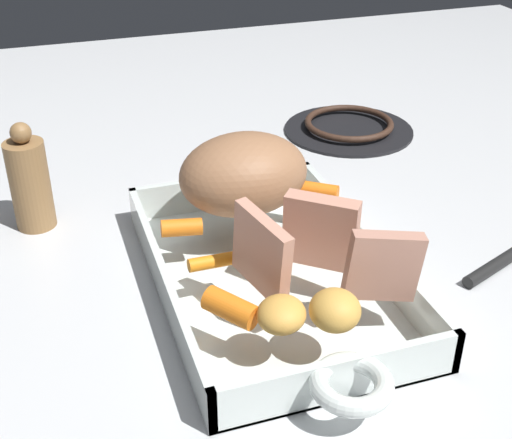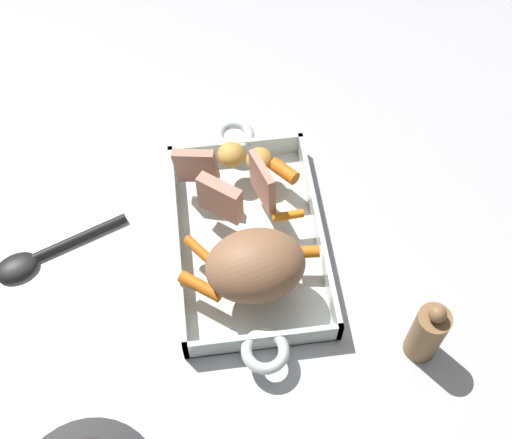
# 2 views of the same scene
# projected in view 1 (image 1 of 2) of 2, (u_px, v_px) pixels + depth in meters

# --- Properties ---
(ground_plane) EXTENTS (2.04, 2.04, 0.00)m
(ground_plane) POSITION_uv_depth(u_px,v_px,m) (270.00, 285.00, 0.77)
(ground_plane) COLOR silver
(roasting_dish) EXTENTS (0.48, 0.24, 0.05)m
(roasting_dish) POSITION_uv_depth(u_px,v_px,m) (270.00, 273.00, 0.76)
(roasting_dish) COLOR silver
(roasting_dish) RESTS_ON ground_plane
(pork_roast) EXTENTS (0.13, 0.16, 0.09)m
(pork_roast) POSITION_uv_depth(u_px,v_px,m) (240.00, 174.00, 0.80)
(pork_roast) COLOR #976746
(pork_roast) RESTS_ON roasting_dish
(roast_slice_thin) EXTENTS (0.06, 0.07, 0.08)m
(roast_slice_thin) POSITION_uv_depth(u_px,v_px,m) (321.00, 231.00, 0.71)
(roast_slice_thin) COLOR tan
(roast_slice_thin) RESTS_ON roasting_dish
(roast_slice_outer) EXTENTS (0.03, 0.08, 0.08)m
(roast_slice_outer) POSITION_uv_depth(u_px,v_px,m) (383.00, 266.00, 0.66)
(roast_slice_outer) COLOR tan
(roast_slice_outer) RESTS_ON roasting_dish
(roast_slice_thick) EXTENTS (0.09, 0.04, 0.09)m
(roast_slice_thick) POSITION_uv_depth(u_px,v_px,m) (261.00, 253.00, 0.67)
(roast_slice_thick) COLOR tan
(roast_slice_thick) RESTS_ON roasting_dish
(baby_carrot_southwest) EXTENTS (0.06, 0.05, 0.03)m
(baby_carrot_southwest) POSITION_uv_depth(u_px,v_px,m) (231.00, 308.00, 0.64)
(baby_carrot_southwest) COLOR orange
(baby_carrot_southwest) RESTS_ON roasting_dish
(baby_carrot_southeast) EXTENTS (0.07, 0.06, 0.02)m
(baby_carrot_southeast) POSITION_uv_depth(u_px,v_px,m) (323.00, 214.00, 0.79)
(baby_carrot_southeast) COLOR orange
(baby_carrot_southeast) RESTS_ON roasting_dish
(baby_carrot_center_right) EXTENTS (0.02, 0.05, 0.02)m
(baby_carrot_center_right) POSITION_uv_depth(u_px,v_px,m) (182.00, 227.00, 0.77)
(baby_carrot_center_right) COLOR orange
(baby_carrot_center_right) RESTS_ON roasting_dish
(baby_carrot_center_left) EXTENTS (0.06, 0.07, 0.02)m
(baby_carrot_center_left) POSITION_uv_depth(u_px,v_px,m) (309.00, 189.00, 0.84)
(baby_carrot_center_left) COLOR orange
(baby_carrot_center_left) RESTS_ON roasting_dish
(baby_carrot_northeast) EXTENTS (0.02, 0.05, 0.02)m
(baby_carrot_northeast) POSITION_uv_depth(u_px,v_px,m) (213.00, 262.00, 0.71)
(baby_carrot_northeast) COLOR orange
(baby_carrot_northeast) RESTS_ON roasting_dish
(potato_whole) EXTENTS (0.06, 0.06, 0.03)m
(potato_whole) POSITION_uv_depth(u_px,v_px,m) (281.00, 314.00, 0.62)
(potato_whole) COLOR gold
(potato_whole) RESTS_ON roasting_dish
(potato_golden_small) EXTENTS (0.06, 0.06, 0.04)m
(potato_golden_small) POSITION_uv_depth(u_px,v_px,m) (335.00, 310.00, 0.62)
(potato_golden_small) COLOR gold
(potato_golden_small) RESTS_ON roasting_dish
(stove_burner_rear) EXTENTS (0.21, 0.21, 0.02)m
(stove_burner_rear) POSITION_uv_depth(u_px,v_px,m) (349.00, 127.00, 1.13)
(stove_burner_rear) COLOR black
(stove_burner_rear) RESTS_ON ground_plane
(pepper_mill) EXTENTS (0.05, 0.05, 0.14)m
(pepper_mill) POSITION_uv_depth(u_px,v_px,m) (30.00, 182.00, 0.85)
(pepper_mill) COLOR olive
(pepper_mill) RESTS_ON ground_plane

